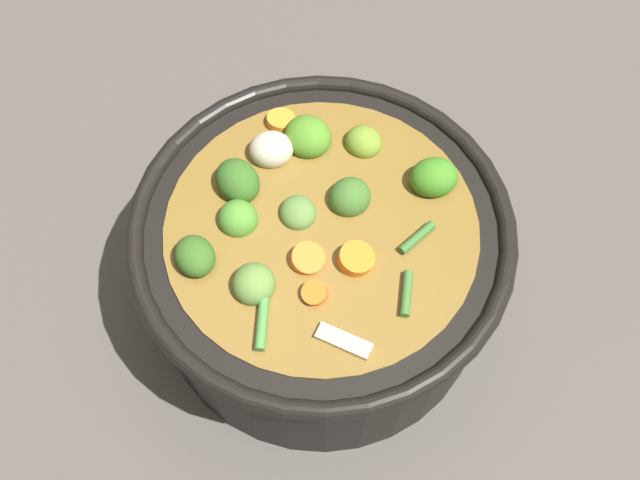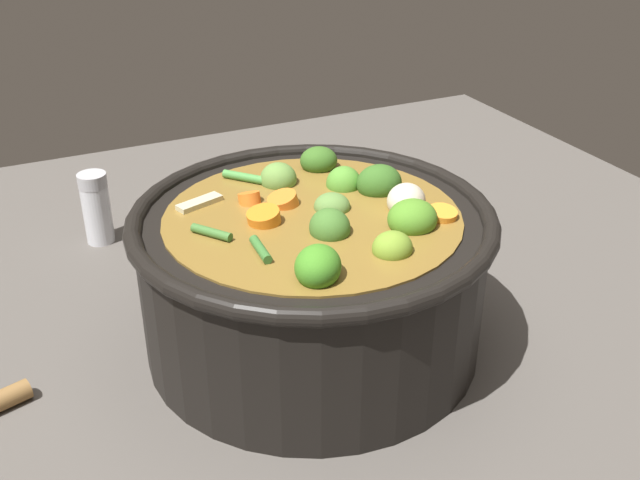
% 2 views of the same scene
% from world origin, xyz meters
% --- Properties ---
extents(ground_plane, '(1.10, 1.10, 0.00)m').
position_xyz_m(ground_plane, '(0.00, 0.00, 0.00)').
color(ground_plane, '#514C47').
extents(cooking_pot, '(0.31, 0.31, 0.15)m').
position_xyz_m(cooking_pot, '(0.00, -0.00, 0.07)').
color(cooking_pot, black).
rests_on(cooking_pot, ground_plane).
extents(salt_shaker, '(0.03, 0.03, 0.08)m').
position_xyz_m(salt_shaker, '(-0.14, 0.28, 0.04)').
color(salt_shaker, silver).
rests_on(salt_shaker, ground_plane).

